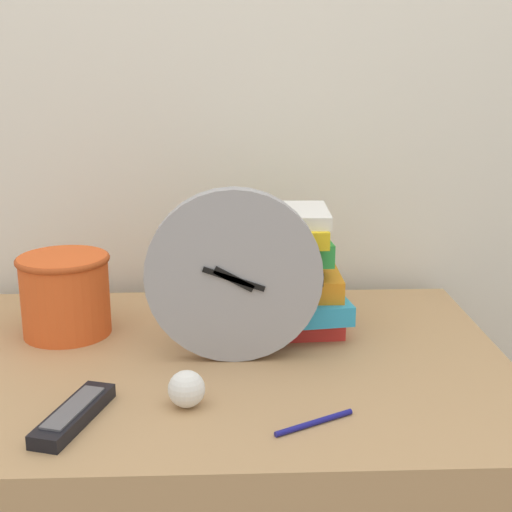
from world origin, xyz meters
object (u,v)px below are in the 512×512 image
desk_clock (234,276)px  basket (65,292)px  pen (314,423)px  tv_remote (74,414)px  book_stack (278,274)px  crumpled_paper_ball (187,389)px

desk_clock → basket: 0.33m
basket → pen: bearing=-40.8°
basket → pen: 0.55m
desk_clock → tv_remote: (-0.22, -0.20, -0.13)m
book_stack → crumpled_paper_ball: (-0.15, -0.30, -0.08)m
basket → pen: basket is taller
crumpled_paper_ball → pen: (0.18, -0.06, -0.02)m
basket → desk_clock: bearing=-22.7°
pen → desk_clock: bearing=115.2°
book_stack → basket: 0.38m
basket → tv_remote: basket is taller
desk_clock → tv_remote: desk_clock is taller
desk_clock → book_stack: desk_clock is taller
basket → crumpled_paper_ball: (0.23, -0.29, -0.05)m
desk_clock → pen: bearing=-64.8°
book_stack → crumpled_paper_ball: size_ratio=4.62×
desk_clock → crumpled_paper_ball: bearing=-113.2°
pen → crumpled_paper_ball: bearing=160.4°
book_stack → pen: 0.37m
desk_clock → tv_remote: 0.33m
book_stack → tv_remote: bearing=-132.3°
basket → book_stack: bearing=0.9°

